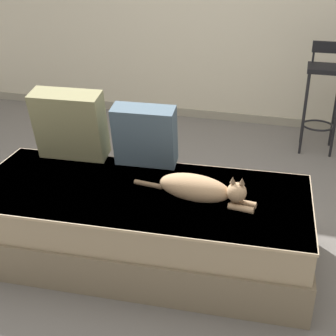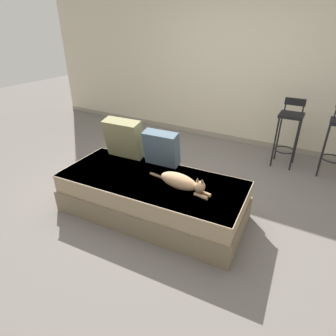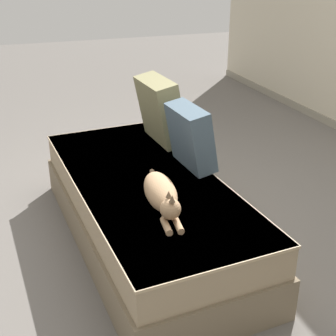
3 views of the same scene
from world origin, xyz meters
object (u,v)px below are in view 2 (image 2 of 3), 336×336
throw_pillow_corner (124,138)px  throw_pillow_middle (161,148)px  bar_stool_near_window (289,126)px  cat (181,182)px  couch (152,196)px

throw_pillow_corner → throw_pillow_middle: 0.51m
throw_pillow_middle → bar_stool_near_window: bearing=56.8°
throw_pillow_corner → cat: (0.94, -0.32, -0.17)m
cat → throw_pillow_corner: bearing=161.1°
throw_pillow_corner → bar_stool_near_window: 2.38m
throw_pillow_corner → bar_stool_near_window: bar_stool_near_window is taller
throw_pillow_middle → cat: size_ratio=0.56×
bar_stool_near_window → throw_pillow_middle: bearing=-123.2°
couch → throw_pillow_corner: bearing=152.1°
couch → throw_pillow_corner: throw_pillow_corner is taller
throw_pillow_corner → throw_pillow_middle: (0.50, 0.03, -0.03)m
throw_pillow_middle → throw_pillow_corner: bearing=-176.5°
throw_pillow_middle → cat: 0.58m
throw_pillow_middle → cat: (0.44, -0.35, -0.13)m
couch → cat: cat is taller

